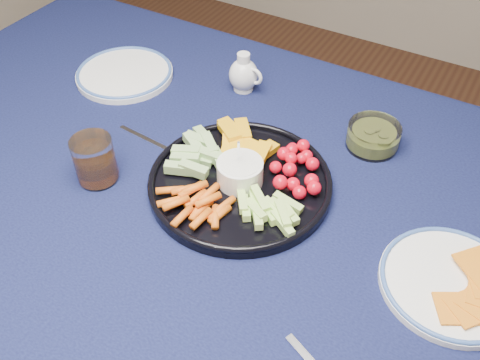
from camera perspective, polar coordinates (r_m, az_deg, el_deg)
The scene contains 8 objects.
dining_table at distance 1.04m, azimuth -2.19°, elevation -5.53°, with size 1.67×1.07×0.75m.
crudite_platter at distance 0.98m, azimuth -0.14°, elevation 0.09°, with size 0.34×0.34×0.11m.
creamer_pitcher at distance 1.22m, azimuth 0.41°, elevation 11.19°, with size 0.08×0.07×0.09m.
pickle_bowl at distance 1.10m, azimuth 14.00°, elevation 4.47°, with size 0.11×0.11×0.05m.
cheese_plate at distance 0.91m, azimuth 21.63°, elevation -10.03°, with size 0.22×0.22×0.03m.
juice_tumbler at distance 1.02m, azimuth -15.19°, elevation 1.84°, with size 0.08×0.08×0.09m.
fork_left at distance 1.10m, azimuth -9.07°, elevation 3.87°, with size 0.16×0.03×0.00m.
side_plate_extra at distance 1.31m, azimuth -12.22°, elevation 11.06°, with size 0.23×0.23×0.02m.
Camera 1 is at (0.37, -0.56, 1.45)m, focal length 40.00 mm.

